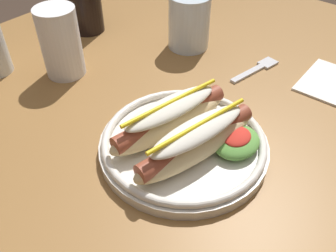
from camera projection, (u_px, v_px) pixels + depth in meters
dining_table at (136, 163)px, 0.64m from camera, size 1.35×0.99×0.74m
hot_dog_plate at (186, 137)px, 0.52m from camera, size 0.25×0.25×0.08m
fork at (257, 69)px, 0.70m from camera, size 0.12×0.04×0.00m
soda_cup at (85, 6)px, 0.79m from camera, size 0.07×0.07×0.12m
water_cup at (189, 22)px, 0.74m from camera, size 0.08×0.08×0.11m
extra_cup at (61, 42)px, 0.65m from camera, size 0.07×0.07×0.13m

